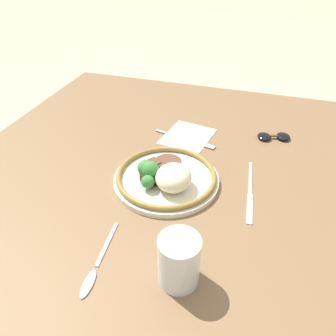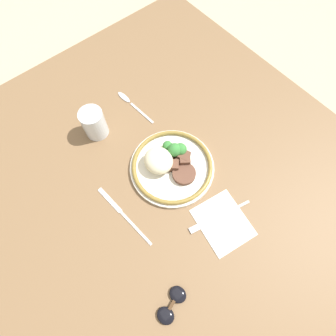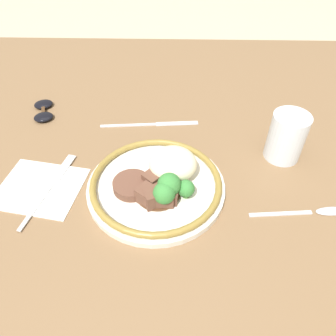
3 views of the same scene
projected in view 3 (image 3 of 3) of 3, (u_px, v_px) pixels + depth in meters
The scene contains 9 objects.
ground_plane at pixel (166, 181), 0.65m from camera, with size 8.00×8.00×0.00m, color tan.
dining_table at pixel (166, 174), 0.64m from camera, with size 1.18×1.17×0.04m.
napkin at pixel (40, 188), 0.58m from camera, with size 0.16×0.15×0.00m.
plate at pixel (159, 182), 0.57m from camera, with size 0.24×0.24×0.07m.
juice_glass at pixel (286, 138), 0.62m from camera, with size 0.07×0.07×0.09m.
fork at pixel (54, 182), 0.59m from camera, with size 0.05×0.18×0.00m.
knife at pixel (153, 124), 0.72m from camera, with size 0.21×0.03×0.00m.
spoon at pixel (319, 212), 0.55m from camera, with size 0.17×0.03×0.01m.
sunglasses at pixel (43, 111), 0.75m from camera, with size 0.07×0.10×0.01m.
Camera 3 is at (0.01, -0.45, 0.48)m, focal length 35.00 mm.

